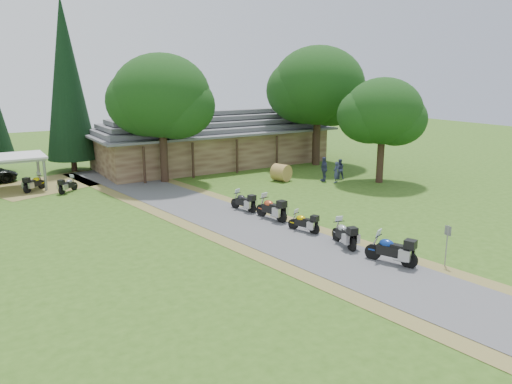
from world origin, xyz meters
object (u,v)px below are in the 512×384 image
motorcycle_row_b (344,233)px  lodge (212,138)px  motorcycle_row_e (243,201)px  hay_bale (281,173)px  motorcycle_row_d (271,207)px  motorcycle_carport_b (68,184)px  motorcycle_row_c (304,221)px  motorcycle_row_a (391,248)px  carport (3,174)px  motorcycle_carport_a (34,182)px

motorcycle_row_b → lodge: bearing=1.8°
motorcycle_row_e → hay_bale: hay_bale is taller
motorcycle_row_d → motorcycle_carport_b: 15.52m
motorcycle_row_c → motorcycle_row_e: bearing=-13.4°
lodge → motorcycle_row_e: size_ratio=11.66×
motorcycle_row_e → motorcycle_carport_b: (-8.05, 10.56, -0.05)m
motorcycle_row_a → motorcycle_row_b: bearing=-17.8°
hay_bale → lodge: bearing=98.0°
carport → motorcycle_row_d: bearing=-51.9°
motorcycle_row_a → hay_bale: (5.62, 16.66, -0.07)m
lodge → motorcycle_row_a: bearing=-99.5°
motorcycle_row_b → motorcycle_row_d: motorcycle_row_d is taller
motorcycle_row_a → motorcycle_row_e: size_ratio=1.15×
motorcycle_row_c → hay_bale: (6.15, 11.04, 0.08)m
carport → motorcycle_row_e: 17.96m
motorcycle_row_a → motorcycle_carport_b: bearing=1.6°
motorcycle_row_a → motorcycle_row_c: motorcycle_row_a is taller
motorcycle_row_c → motorcycle_row_e: (-0.63, 5.22, 0.05)m
motorcycle_row_e → motorcycle_carport_a: 15.77m
motorcycle_row_b → carport: bearing=43.6°
lodge → motorcycle_carport_a: 15.82m
carport → hay_bale: size_ratio=4.33×
motorcycle_row_c → hay_bale: 12.64m
carport → motorcycle_row_b: carport is taller
lodge → motorcycle_carport_b: lodge is taller
lodge → motorcycle_row_a: 26.20m
motorcycle_row_b → motorcycle_carport_b: 20.63m
carport → motorcycle_row_e: bearing=-48.2°
carport → motorcycle_row_c: (12.42, -18.75, -0.65)m
motorcycle_row_e → hay_bale: 8.93m
motorcycle_row_c → motorcycle_carport_b: (-8.67, 15.79, 0.00)m
motorcycle_carport_b → motorcycle_carport_a: bearing=99.0°
hay_bale → motorcycle_row_c: bearing=-119.1°
motorcycle_carport_b → lodge: bearing=-22.8°
lodge → motorcycle_row_d: bearing=-106.3°
carport → motorcycle_carport_a: carport is taller
motorcycle_row_a → motorcycle_row_e: 10.90m
motorcycle_row_c → motorcycle_carport_b: motorcycle_carport_b is taller
lodge → motorcycle_row_b: size_ratio=10.99×
motorcycle_row_e → hay_bale: bearing=-63.1°
motorcycle_row_c → hay_bale: bearing=-49.3°
lodge → motorcycle_row_b: 23.45m
motorcycle_row_d → motorcycle_row_a: bearing=175.2°
motorcycle_row_a → motorcycle_row_b: size_ratio=1.09×
motorcycle_carport_a → carport: bearing=103.0°
motorcycle_row_b → motorcycle_row_e: (-0.96, 8.00, -0.04)m
motorcycle_row_a → motorcycle_row_d: motorcycle_row_d is taller
motorcycle_row_c → motorcycle_carport_a: motorcycle_carport_a is taller
carport → motorcycle_row_c: carport is taller
motorcycle_row_b → motorcycle_row_c: (-0.34, 2.77, -0.09)m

